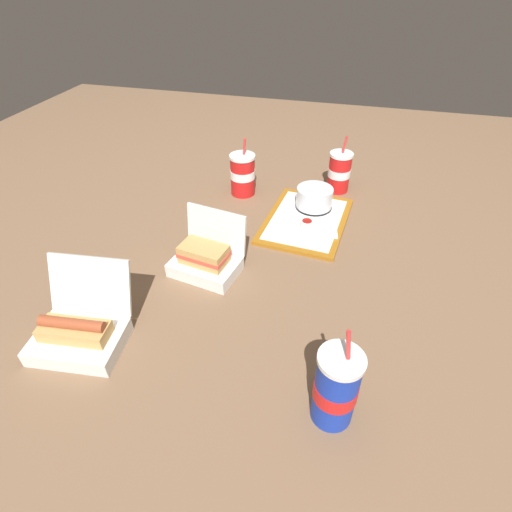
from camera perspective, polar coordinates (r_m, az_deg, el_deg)
The scene contains 11 objects.
ground_plane at distance 1.16m, azimuth -1.51°, elevation -1.70°, with size 3.20×3.20×0.00m, color brown.
food_tray at distance 1.37m, azimuth 7.15°, elevation 5.05°, with size 0.39×0.29×0.01m.
cake_container at distance 1.42m, azimuth 8.33°, elevation 8.14°, with size 0.13×0.13×0.07m.
ketchup_cup at distance 1.31m, azimuth 7.28°, elevation 4.61°, with size 0.04×0.04×0.02m.
napkin_stack at distance 1.32m, azimuth 9.31°, elevation 3.83°, with size 0.10×0.10×0.00m, color white.
plastic_fork at distance 1.34m, azimuth 3.12°, elevation 5.10°, with size 0.11×0.01×0.01m, color white.
clamshell_hotdog_center at distance 1.02m, azimuth -23.93°, elevation -9.79°, with size 0.22×0.22×0.17m.
clamshell_sandwich_right at distance 1.14m, azimuth -7.16°, elevation -0.38°, with size 0.18×0.21×0.17m.
soda_cup_corner at distance 0.80m, azimuth 11.33°, elevation -18.00°, with size 0.09×0.09×0.24m.
soda_cup_center at distance 1.55m, azimuth 11.81°, elevation 11.68°, with size 0.09×0.09×0.21m.
soda_cup_left at distance 1.50m, azimuth -1.92°, elevation 11.59°, with size 0.09×0.09×0.21m.
Camera 1 is at (-0.86, -0.25, 0.74)m, focal length 28.00 mm.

